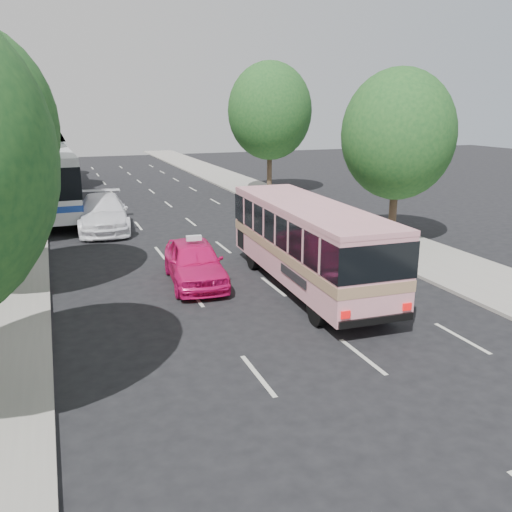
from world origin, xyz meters
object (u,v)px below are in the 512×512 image
pink_taxi (195,262)px  tour_coach_rear (45,158)px  pink_bus (307,237)px  white_pickup (103,213)px  tour_coach_front (47,176)px

pink_taxi → tour_coach_rear: tour_coach_rear is taller
pink_bus → pink_taxi: bearing=153.3°
white_pickup → tour_coach_rear: (-2.58, 16.15, 1.51)m
pink_taxi → tour_coach_rear: bearing=105.4°
pink_bus → tour_coach_front: (-8.29, 17.50, 0.42)m
white_pickup → pink_bus: bearing=-60.8°
pink_taxi → pink_bus: bearing=-24.0°
white_pickup → pink_taxi: bearing=-73.8°
pink_bus → tour_coach_front: bearing=117.8°
pink_bus → white_pickup: (-5.75, 12.26, -1.00)m
pink_bus → pink_taxi: 4.19m
pink_taxi → tour_coach_front: bearing=112.2°
pink_bus → tour_coach_rear: bearing=108.7°
tour_coach_front → tour_coach_rear: (-0.03, 10.92, 0.10)m
pink_bus → tour_coach_rear: (-8.33, 28.42, 0.52)m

